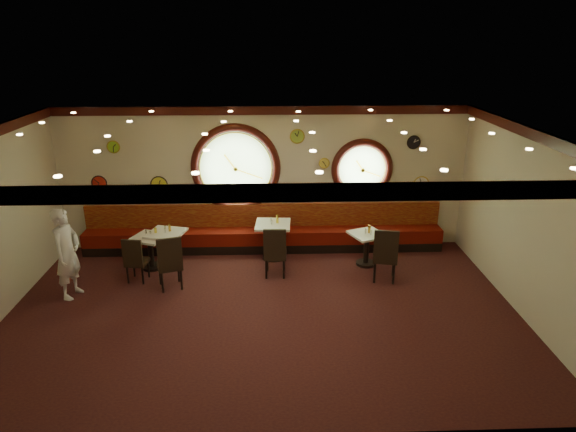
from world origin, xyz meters
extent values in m
cube|color=black|center=(0.00, 0.00, 0.00)|extent=(9.00, 6.00, 0.00)
cube|color=#B58633|center=(0.00, 0.00, 3.20)|extent=(9.00, 6.00, 0.02)
cube|color=beige|center=(0.00, 3.00, 1.60)|extent=(9.00, 0.02, 3.20)
cube|color=beige|center=(0.00, -3.00, 1.60)|extent=(9.00, 0.02, 3.20)
cube|color=beige|center=(4.50, 0.00, 1.60)|extent=(0.02, 6.00, 3.20)
cube|color=#320C09|center=(0.00, 2.95, 3.11)|extent=(9.00, 0.10, 0.18)
cube|color=#320C09|center=(0.00, -2.95, 3.11)|extent=(9.00, 0.10, 0.18)
cube|color=#320C09|center=(4.45, 0.00, 3.11)|extent=(0.10, 6.00, 0.18)
cube|color=black|center=(0.00, 2.72, 0.10)|extent=(8.00, 0.55, 0.20)
cube|color=#570D07|center=(0.00, 2.72, 0.35)|extent=(8.00, 0.55, 0.30)
cube|color=#60070A|center=(0.00, 2.94, 0.75)|extent=(8.00, 0.10, 0.55)
cylinder|color=#A3D27E|center=(-0.60, 3.00, 1.85)|extent=(1.66, 0.02, 1.66)
torus|color=#320C09|center=(-0.60, 2.98, 1.85)|extent=(1.98, 0.18, 1.98)
torus|color=gold|center=(-0.60, 2.95, 1.85)|extent=(1.61, 0.03, 1.61)
cylinder|color=#A3D27E|center=(2.20, 3.00, 1.80)|extent=(1.10, 0.02, 1.10)
torus|color=#320C09|center=(2.20, 2.98, 1.80)|extent=(1.38, 0.18, 1.38)
torus|color=gold|center=(2.20, 2.95, 1.80)|extent=(1.09, 0.03, 1.09)
cylinder|color=#94CC28|center=(-3.20, 2.96, 2.35)|extent=(0.26, 0.03, 0.26)
cylinder|color=#DECD4A|center=(1.35, 2.96, 1.95)|extent=(0.22, 0.03, 0.22)
cylinder|color=black|center=(3.30, 2.96, 2.40)|extent=(0.28, 0.03, 0.28)
cylinder|color=silver|center=(-1.90, 2.96, 1.20)|extent=(0.20, 0.03, 0.20)
cylinder|color=#94B839|center=(0.75, 2.96, 2.55)|extent=(0.30, 0.03, 0.30)
cylinder|color=white|center=(3.55, 2.96, 1.45)|extent=(0.34, 0.03, 0.34)
cylinder|color=red|center=(0.85, 2.96, 1.20)|extent=(0.24, 0.03, 0.24)
cylinder|color=red|center=(-3.60, 2.96, 1.55)|extent=(0.32, 0.03, 0.32)
cylinder|color=yellow|center=(-2.30, 2.96, 1.50)|extent=(0.36, 0.03, 0.36)
cylinder|color=black|center=(-2.35, 1.84, 0.03)|extent=(0.41, 0.41, 0.06)
cylinder|color=black|center=(-2.35, 1.84, 0.35)|extent=(0.11, 0.11, 0.65)
cube|color=white|center=(-2.35, 1.84, 0.69)|extent=(0.84, 0.84, 0.05)
cylinder|color=black|center=(-2.02, 1.92, 0.03)|extent=(0.44, 0.44, 0.06)
cylinder|color=black|center=(-2.02, 1.92, 0.38)|extent=(0.12, 0.12, 0.70)
cube|color=white|center=(-2.02, 1.92, 0.75)|extent=(0.86, 0.86, 0.05)
cylinder|color=black|center=(0.20, 2.25, 0.03)|extent=(0.46, 0.46, 0.06)
cylinder|color=black|center=(0.20, 2.25, 0.40)|extent=(0.13, 0.13, 0.74)
cube|color=white|center=(0.20, 2.25, 0.78)|extent=(0.78, 0.78, 0.05)
cylinder|color=black|center=(2.17, 1.85, 0.03)|extent=(0.41, 0.41, 0.06)
cylinder|color=black|center=(2.17, 1.85, 0.35)|extent=(0.11, 0.11, 0.65)
cube|color=white|center=(2.17, 1.85, 0.69)|extent=(0.85, 0.85, 0.05)
cube|color=black|center=(-2.49, 1.29, 0.39)|extent=(0.45, 0.45, 0.07)
cube|color=black|center=(-2.52, 1.12, 0.68)|extent=(0.39, 0.11, 0.51)
cube|color=black|center=(-1.80, 0.98, 0.46)|extent=(0.57, 0.57, 0.08)
cube|color=black|center=(-1.74, 0.79, 0.79)|extent=(0.45, 0.20, 0.60)
cube|color=black|center=(0.24, 1.43, 0.45)|extent=(0.47, 0.47, 0.08)
cube|color=black|center=(0.23, 1.24, 0.77)|extent=(0.45, 0.08, 0.58)
cube|color=black|center=(2.40, 1.15, 0.47)|extent=(0.56, 0.56, 0.08)
cube|color=black|center=(2.36, 0.95, 0.82)|extent=(0.47, 0.16, 0.61)
cylinder|color=silver|center=(-2.43, 1.94, 0.77)|extent=(0.04, 0.04, 0.11)
cylinder|color=silver|center=(-2.05, 2.01, 0.83)|extent=(0.04, 0.04, 0.10)
cylinder|color=silver|center=(0.16, 2.36, 0.86)|extent=(0.04, 0.04, 0.10)
cylinder|color=silver|center=(2.13, 1.86, 0.77)|extent=(0.04, 0.04, 0.10)
cylinder|color=silver|center=(-2.32, 1.86, 0.77)|extent=(0.04, 0.04, 0.10)
cylinder|color=silver|center=(-2.03, 1.90, 0.82)|extent=(0.03, 0.03, 0.09)
cylinder|color=silver|center=(0.17, 2.20, 0.86)|extent=(0.04, 0.04, 0.10)
cylinder|color=silver|center=(2.22, 1.77, 0.77)|extent=(0.04, 0.04, 0.10)
cylinder|color=yellow|center=(-2.22, 1.90, 0.80)|extent=(0.05, 0.05, 0.17)
cylinder|color=gold|center=(-1.94, 1.97, 0.85)|extent=(0.05, 0.05, 0.16)
cylinder|color=yellow|center=(0.30, 2.28, 0.90)|extent=(0.06, 0.06, 0.18)
cylinder|color=gold|center=(2.21, 1.88, 0.80)|extent=(0.05, 0.05, 0.17)
imported|color=white|center=(-3.57, 0.70, 0.86)|extent=(0.56, 0.71, 1.72)
camera|label=1|loc=(0.14, -8.02, 4.68)|focal=32.00mm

